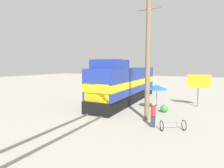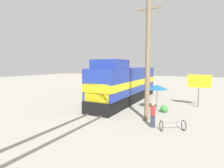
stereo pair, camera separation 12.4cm
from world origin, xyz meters
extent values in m
plane|color=gray|center=(0.00, 0.00, 0.00)|extent=(120.00, 120.00, 0.00)
cube|color=#4C4742|center=(-0.72, 0.00, 0.07)|extent=(0.08, 31.99, 0.15)
cube|color=#4C4742|center=(0.72, 0.00, 0.07)|extent=(0.08, 31.99, 0.15)
cube|color=black|center=(0.00, 4.58, 0.59)|extent=(2.73, 14.62, 1.19)
cube|color=navy|center=(0.00, 4.58, 2.64)|extent=(2.97, 14.03, 2.91)
cube|color=yellow|center=(0.00, 4.58, 2.35)|extent=(3.01, 14.18, 0.70)
cube|color=yellow|center=(0.00, -1.41, 1.99)|extent=(2.52, 2.05, 1.60)
cube|color=navy|center=(0.00, 0.20, 4.53)|extent=(2.79, 3.22, 0.86)
cylinder|color=#726047|center=(4.33, -1.68, 4.93)|extent=(0.39, 0.39, 9.86)
cube|color=#726047|center=(4.33, -1.68, 8.68)|extent=(1.80, 0.12, 0.12)
cylinder|color=#4C4C4C|center=(4.26, 2.04, 1.20)|extent=(0.05, 0.05, 2.40)
cone|color=#1959B2|center=(4.26, 2.04, 2.29)|extent=(2.01, 2.01, 0.45)
cube|color=#595959|center=(7.89, 5.32, 1.03)|extent=(0.12, 0.12, 2.07)
cube|color=yellow|center=(7.89, 5.32, 2.75)|extent=(2.30, 0.08, 1.35)
sphere|color=#388C38|center=(5.14, 1.38, 0.36)|extent=(0.72, 0.72, 0.72)
cube|color=#2D3347|center=(5.17, -3.06, 0.43)|extent=(0.30, 0.20, 0.85)
cylinder|color=red|center=(5.17, -3.06, 1.19)|extent=(0.34, 0.34, 0.67)
sphere|color=tan|center=(5.17, -3.06, 1.65)|extent=(0.25, 0.25, 0.25)
torus|color=black|center=(7.21, -2.74, 0.35)|extent=(0.40, 0.64, 0.71)
torus|color=black|center=(5.87, -3.51, 0.35)|extent=(0.40, 0.64, 0.71)
cube|color=slate|center=(6.54, -3.12, 0.56)|extent=(1.16, 0.69, 0.04)
cylinder|color=slate|center=(6.77, -2.99, 0.48)|extent=(0.04, 0.04, 0.30)
camera|label=1|loc=(8.07, -15.20, 4.40)|focal=28.00mm
camera|label=2|loc=(8.18, -15.14, 4.40)|focal=28.00mm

